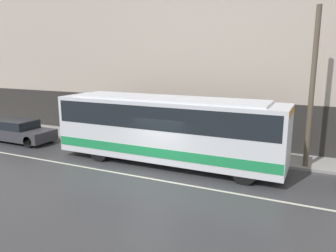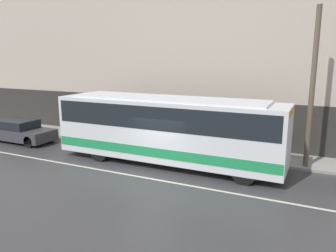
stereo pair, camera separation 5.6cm
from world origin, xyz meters
TOP-DOWN VIEW (x-y plane):
  - ground_plane at (0.00, 0.00)m, footprint 60.00×60.00m
  - sidewalk at (0.00, 5.22)m, footprint 60.00×2.43m
  - building_facade at (0.00, 6.58)m, footprint 60.00×0.35m
  - lane_stripe at (0.00, 0.00)m, footprint 54.00×0.14m
  - transit_bus at (-0.18, 2.25)m, footprint 11.49×2.57m
  - sedan_dark_behind at (-10.60, 2.25)m, footprint 4.66×1.87m
  - utility_pole_near at (6.19, 4.41)m, footprint 0.24×0.24m

SIDE VIEW (x-z plane):
  - ground_plane at x=0.00m, z-range 0.00..0.00m
  - lane_stripe at x=0.00m, z-range 0.00..0.01m
  - sidewalk at x=0.00m, z-range 0.00..0.13m
  - sedan_dark_behind at x=-10.60m, z-range -0.03..1.35m
  - transit_bus at x=-0.18m, z-range 0.21..3.57m
  - utility_pole_near at x=6.19m, z-range 0.13..7.53m
  - building_facade at x=0.00m, z-range -0.21..12.95m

